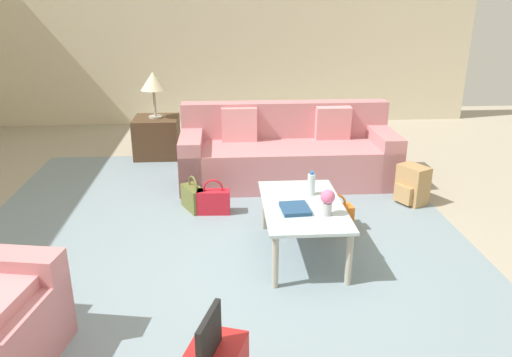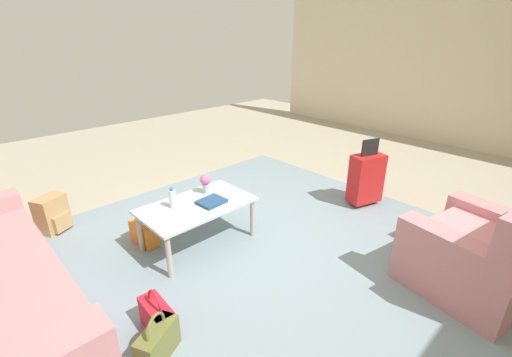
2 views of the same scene
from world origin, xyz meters
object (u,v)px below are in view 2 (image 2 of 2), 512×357
(armchair, at_px, (483,259))
(handbag_red, at_px, (157,317))
(handbag_olive, at_px, (158,342))
(coffee_table, at_px, (197,209))
(coffee_table_book, at_px, (211,202))
(handbag_orange, at_px, (144,233))
(backpack_tan, at_px, (53,214))
(suitcase_red, at_px, (366,178))
(water_bottle, at_px, (173,198))
(flower_vase, at_px, (205,182))

(armchair, height_order, handbag_red, armchair)
(handbag_olive, bearing_deg, coffee_table, -136.19)
(coffee_table_book, bearing_deg, coffee_table, -37.64)
(handbag_orange, bearing_deg, handbag_olive, 66.65)
(handbag_orange, distance_m, handbag_olive, 1.42)
(coffee_table, bearing_deg, coffee_table_book, 146.31)
(handbag_red, bearing_deg, backpack_tan, -86.45)
(handbag_olive, bearing_deg, suitcase_red, -175.49)
(suitcase_red, height_order, backpack_tan, suitcase_red)
(coffee_table_book, relative_size, handbag_red, 0.71)
(coffee_table_book, bearing_deg, water_bottle, -33.30)
(flower_vase, bearing_deg, backpack_tan, -43.19)
(armchair, xyz_separation_m, coffee_table_book, (1.17, -2.09, 0.16))
(water_bottle, distance_m, coffee_table_book, 0.38)
(armchair, xyz_separation_m, water_bottle, (1.49, -2.27, 0.24))
(flower_vase, distance_m, handbag_red, 1.47)
(backpack_tan, bearing_deg, suitcase_red, 146.39)
(coffee_table, bearing_deg, water_bottle, -26.57)
(water_bottle, bearing_deg, handbag_olive, 53.20)
(coffee_table_book, height_order, flower_vase, flower_vase)
(coffee_table_book, xyz_separation_m, handbag_olive, (1.09, 0.85, -0.33))
(coffee_table_book, relative_size, suitcase_red, 0.30)
(suitcase_red, xyz_separation_m, handbag_red, (2.87, 0.04, -0.23))
(handbag_orange, bearing_deg, flower_vase, 160.97)
(suitcase_red, relative_size, backpack_tan, 2.12)
(coffee_table, relative_size, handbag_olive, 3.03)
(coffee_table, bearing_deg, suitcase_red, 160.71)
(flower_vase, height_order, handbag_orange, flower_vase)
(coffee_table_book, relative_size, backpack_tan, 0.63)
(coffee_table, xyz_separation_m, suitcase_red, (-2.00, 0.70, -0.03))
(armchair, xyz_separation_m, handbag_olive, (2.26, -1.24, -0.18))
(armchair, xyz_separation_m, handbag_orange, (1.70, -2.54, -0.18))
(water_bottle, bearing_deg, flower_vase, -173.21)
(coffee_table, distance_m, coffee_table_book, 0.16)
(handbag_red, bearing_deg, handbag_orange, -112.52)
(coffee_table, height_order, handbag_orange, coffee_table)
(flower_vase, xyz_separation_m, backpack_tan, (1.22, -1.14, -0.38))
(water_bottle, relative_size, backpack_tan, 0.51)
(water_bottle, distance_m, flower_vase, 0.42)
(handbag_red, xyz_separation_m, handbag_olive, (0.10, 0.20, 0.00))
(water_bottle, height_order, flower_vase, flower_vase)
(flower_vase, bearing_deg, handbag_red, 39.12)
(water_bottle, relative_size, suitcase_red, 0.24)
(flower_vase, bearing_deg, armchair, 114.69)
(water_bottle, height_order, coffee_table_book, water_bottle)
(water_bottle, bearing_deg, coffee_table_book, 150.64)
(backpack_tan, bearing_deg, armchair, 123.39)
(handbag_red, distance_m, handbag_olive, 0.22)
(water_bottle, height_order, handbag_orange, water_bottle)
(water_bottle, distance_m, suitcase_red, 2.35)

